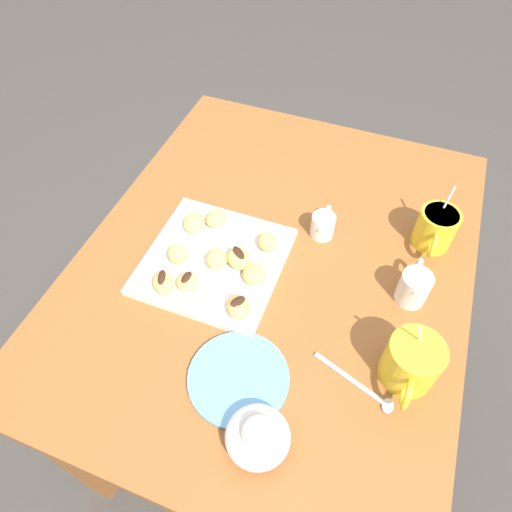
% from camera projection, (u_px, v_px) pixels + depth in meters
% --- Properties ---
extents(ground_plane, '(8.00, 8.00, 0.00)m').
position_uv_depth(ground_plane, '(268.00, 387.00, 1.53)').
color(ground_plane, '#423D38').
extents(dining_table, '(1.01, 0.81, 0.70)m').
position_uv_depth(dining_table, '(273.00, 291.00, 1.07)').
color(dining_table, '#935628').
rests_on(dining_table, ground_plane).
extents(pastry_plate_square, '(0.28, 0.28, 0.02)m').
position_uv_depth(pastry_plate_square, '(214.00, 261.00, 0.96)').
color(pastry_plate_square, white).
rests_on(pastry_plate_square, dining_table).
extents(coffee_mug_yellow_left, '(0.12, 0.08, 0.14)m').
position_uv_depth(coffee_mug_yellow_left, '(436.00, 228.00, 0.96)').
color(coffee_mug_yellow_left, yellow).
rests_on(coffee_mug_yellow_left, dining_table).
extents(coffee_mug_yellow_right, '(0.14, 0.10, 0.15)m').
position_uv_depth(coffee_mug_yellow_right, '(412.00, 362.00, 0.77)').
color(coffee_mug_yellow_right, yellow).
rests_on(coffee_mug_yellow_right, dining_table).
extents(cream_pitcher_white, '(0.10, 0.06, 0.07)m').
position_uv_depth(cream_pitcher_white, '(415.00, 285.00, 0.88)').
color(cream_pitcher_white, white).
rests_on(cream_pitcher_white, dining_table).
extents(ice_cream_bowl, '(0.10, 0.10, 0.08)m').
position_uv_depth(ice_cream_bowl, '(258.00, 436.00, 0.71)').
color(ice_cream_bowl, white).
rests_on(ice_cream_bowl, dining_table).
extents(chocolate_sauce_pitcher, '(0.09, 0.05, 0.06)m').
position_uv_depth(chocolate_sauce_pitcher, '(323.00, 224.00, 0.99)').
color(chocolate_sauce_pitcher, white).
rests_on(chocolate_sauce_pitcher, dining_table).
extents(saucer_sky_left, '(0.18, 0.18, 0.01)m').
position_uv_depth(saucer_sky_left, '(238.00, 378.00, 0.80)').
color(saucer_sky_left, '#66A8DB').
rests_on(saucer_sky_left, dining_table).
extents(loose_spoon_near_saucer, '(0.07, 0.15, 0.01)m').
position_uv_depth(loose_spoon_near_saucer, '(363.00, 388.00, 0.79)').
color(loose_spoon_near_saucer, silver).
rests_on(loose_spoon_near_saucer, dining_table).
extents(beignet_0, '(0.06, 0.06, 0.03)m').
position_uv_depth(beignet_0, '(267.00, 242.00, 0.96)').
color(beignet_0, '#E5B260').
rests_on(beignet_0, pastry_plate_square).
extents(beignet_1, '(0.06, 0.05, 0.03)m').
position_uv_depth(beignet_1, '(216.00, 218.00, 1.01)').
color(beignet_1, '#E5B260').
rests_on(beignet_1, pastry_plate_square).
extents(beignet_2, '(0.06, 0.06, 0.03)m').
position_uv_depth(beignet_2, '(194.00, 222.00, 1.00)').
color(beignet_2, '#E5B260').
rests_on(beignet_2, pastry_plate_square).
extents(beignet_3, '(0.06, 0.06, 0.03)m').
position_uv_depth(beignet_3, '(188.00, 282.00, 0.90)').
color(beignet_3, '#E5B260').
rests_on(beignet_3, pastry_plate_square).
extents(chocolate_drizzle_3, '(0.03, 0.02, 0.00)m').
position_uv_depth(chocolate_drizzle_3, '(186.00, 277.00, 0.89)').
color(chocolate_drizzle_3, '#381E11').
rests_on(chocolate_drizzle_3, beignet_3).
extents(beignet_4, '(0.07, 0.07, 0.04)m').
position_uv_depth(beignet_4, '(239.00, 259.00, 0.93)').
color(beignet_4, '#E5B260').
rests_on(beignet_4, pastry_plate_square).
extents(chocolate_drizzle_4, '(0.04, 0.04, 0.00)m').
position_uv_depth(chocolate_drizzle_4, '(239.00, 252.00, 0.91)').
color(chocolate_drizzle_4, '#381E11').
rests_on(chocolate_drizzle_4, beignet_4).
extents(beignet_5, '(0.06, 0.06, 0.04)m').
position_uv_depth(beignet_5, '(216.00, 259.00, 0.93)').
color(beignet_5, '#E5B260').
rests_on(beignet_5, pastry_plate_square).
extents(beignet_6, '(0.07, 0.07, 0.04)m').
position_uv_depth(beignet_6, '(163.00, 283.00, 0.89)').
color(beignet_6, '#E5B260').
rests_on(beignet_6, pastry_plate_square).
extents(chocolate_drizzle_6, '(0.04, 0.03, 0.00)m').
position_uv_depth(chocolate_drizzle_6, '(162.00, 277.00, 0.88)').
color(chocolate_drizzle_6, '#381E11').
rests_on(chocolate_drizzle_6, beignet_6).
extents(beignet_7, '(0.06, 0.06, 0.04)m').
position_uv_depth(beignet_7, '(178.00, 254.00, 0.94)').
color(beignet_7, '#E5B260').
rests_on(beignet_7, pastry_plate_square).
extents(beignet_8, '(0.07, 0.06, 0.03)m').
position_uv_depth(beignet_8, '(254.00, 274.00, 0.91)').
color(beignet_8, '#E5B260').
rests_on(beignet_8, pastry_plate_square).
extents(beignet_9, '(0.07, 0.07, 0.04)m').
position_uv_depth(beignet_9, '(238.00, 307.00, 0.86)').
color(beignet_9, '#E5B260').
rests_on(beignet_9, pastry_plate_square).
extents(chocolate_drizzle_9, '(0.04, 0.03, 0.00)m').
position_uv_depth(chocolate_drizzle_9, '(238.00, 301.00, 0.84)').
color(chocolate_drizzle_9, '#381E11').
rests_on(chocolate_drizzle_9, beignet_9).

